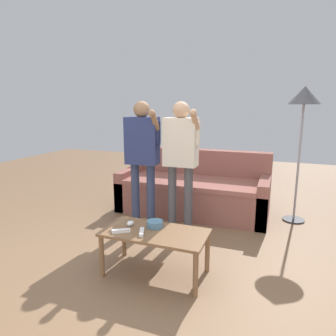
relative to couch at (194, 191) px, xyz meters
The scene contains 10 objects.
ground_plane 1.50m from the couch, 85.43° to the right, with size 12.00×12.00×0.00m, color brown.
couch is the anchor object (origin of this frame).
coffee_table 1.77m from the couch, 85.63° to the right, with size 0.94×0.48×0.41m.
snack_bowl 1.68m from the couch, 86.73° to the right, with size 0.15×0.15×0.06m, color teal.
game_remote_nunchuk 1.74m from the couch, 94.38° to the right, with size 0.06×0.09×0.05m.
floor_lamp 1.85m from the couch, ahead, with size 0.39×0.39×1.75m.
player_left 1.15m from the couch, 117.45° to the right, with size 0.48×0.34×1.57m.
player_center 1.03m from the couch, 86.94° to the right, with size 0.46×0.33×1.56m.
game_remote_wand_near 1.85m from the couch, 88.63° to the right, with size 0.09×0.15×0.03m.
game_remote_wand_far 1.90m from the couch, 94.20° to the right, with size 0.15×0.12×0.03m.
Camera 1 is at (1.01, -2.61, 1.53)m, focal length 32.22 mm.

